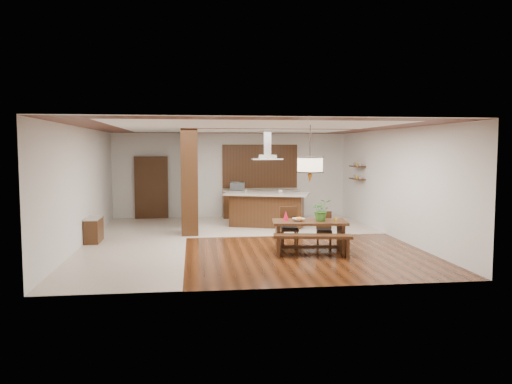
{
  "coord_description": "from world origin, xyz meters",
  "views": [
    {
      "loc": [
        -1.31,
        -12.67,
        2.37
      ],
      "look_at": [
        0.3,
        0.0,
        1.25
      ],
      "focal_mm": 35.0,
      "sensor_mm": 36.0,
      "label": 1
    }
  ],
  "objects": [
    {
      "name": "shelf_lower",
      "position": [
        3.87,
        2.6,
        1.4
      ],
      "size": [
        0.26,
        0.9,
        0.04
      ],
      "primitive_type": "cube",
      "color": "black",
      "rests_on": "room_shell"
    },
    {
      "name": "room_shell",
      "position": [
        0.0,
        0.0,
        2.06
      ],
      "size": [
        9.0,
        9.04,
        2.92
      ],
      "color": "#341709",
      "rests_on": "ground"
    },
    {
      "name": "dining_chair_right",
      "position": [
        1.83,
        -1.06,
        0.42
      ],
      "size": [
        0.44,
        0.44,
        0.84
      ],
      "primitive_type": null,
      "rotation": [
        0.0,
        0.0,
        -0.21
      ],
      "color": "black",
      "rests_on": "ground"
    },
    {
      "name": "rear_counter",
      "position": [
        1.0,
        4.2,
        0.48
      ],
      "size": [
        2.6,
        0.62,
        0.95
      ],
      "color": "black",
      "rests_on": "ground"
    },
    {
      "name": "soffit_band",
      "position": [
        0.0,
        0.0,
        2.88
      ],
      "size": [
        8.0,
        9.0,
        0.02
      ],
      "primitive_type": "cube",
      "color": "#39170E",
      "rests_on": "room_shell"
    },
    {
      "name": "hallway_console",
      "position": [
        -3.81,
        0.2,
        0.32
      ],
      "size": [
        0.37,
        0.88,
        0.63
      ],
      "primitive_type": "cube",
      "color": "black",
      "rests_on": "ground"
    },
    {
      "name": "kitchen_island",
      "position": [
        0.91,
        2.17,
        0.53
      ],
      "size": [
        2.71,
        1.83,
        1.03
      ],
      "rotation": [
        0.0,
        0.0,
        -0.33
      ],
      "color": "black",
      "rests_on": "ground"
    },
    {
      "name": "napkin_cone",
      "position": [
        0.82,
        -1.37,
        0.81
      ],
      "size": [
        0.16,
        0.16,
        0.22
      ],
      "primitive_type": "cone",
      "rotation": [
        0.0,
        0.0,
        0.11
      ],
      "color": "red",
      "rests_on": "dining_table"
    },
    {
      "name": "island_cup",
      "position": [
        1.31,
        2.07,
        1.08
      ],
      "size": [
        0.13,
        0.13,
        0.09
      ],
      "primitive_type": "imported",
      "rotation": [
        0.0,
        0.0,
        0.08
      ],
      "color": "silver",
      "rests_on": "kitchen_island"
    },
    {
      "name": "range_hood",
      "position": [
        0.91,
        2.17,
        2.46
      ],
      "size": [
        0.9,
        0.55,
        0.87
      ],
      "primitive_type": null,
      "color": "silver",
      "rests_on": "room_shell"
    },
    {
      "name": "dining_chair_left",
      "position": [
        0.99,
        -0.97,
        0.48
      ],
      "size": [
        0.44,
        0.44,
        0.96
      ],
      "primitive_type": null,
      "rotation": [
        0.0,
        0.0,
        -0.05
      ],
      "color": "black",
      "rests_on": "ground"
    },
    {
      "name": "tile_hallway",
      "position": [
        -2.75,
        0.0,
        0.01
      ],
      "size": [
        2.5,
        9.0,
        0.01
      ],
      "primitive_type": "cube",
      "color": "beige",
      "rests_on": "ground"
    },
    {
      "name": "pendant_lantern",
      "position": [
        1.35,
        -1.53,
        2.25
      ],
      "size": [
        0.64,
        0.64,
        1.31
      ],
      "primitive_type": null,
      "color": "beige",
      "rests_on": "room_shell"
    },
    {
      "name": "partition_stub",
      "position": [
        -1.4,
        3.3,
        1.45
      ],
      "size": [
        0.18,
        2.4,
        2.9
      ],
      "primitive_type": "cube",
      "color": "silver",
      "rests_on": "ground"
    },
    {
      "name": "gold_ornament",
      "position": [
        1.91,
        -1.73,
        0.75
      ],
      "size": [
        0.09,
        0.09,
        0.1
      ],
      "primitive_type": "cylinder",
      "rotation": [
        0.0,
        0.0,
        -0.27
      ],
      "color": "gold",
      "rests_on": "dining_table"
    },
    {
      "name": "kitchen_window",
      "position": [
        1.0,
        4.46,
        1.75
      ],
      "size": [
        2.6,
        0.08,
        1.5
      ],
      "primitive_type": "cube",
      "color": "#915D2B",
      "rests_on": "room_shell"
    },
    {
      "name": "hallway_doorway",
      "position": [
        -2.7,
        4.4,
        1.05
      ],
      "size": [
        1.1,
        0.2,
        2.1
      ],
      "primitive_type": "cube",
      "color": "black",
      "rests_on": "ground"
    },
    {
      "name": "fruit_bowl",
      "position": [
        1.09,
        -1.54,
        0.74
      ],
      "size": [
        0.3,
        0.3,
        0.07
      ],
      "primitive_type": "imported",
      "rotation": [
        0.0,
        0.0,
        0.13
      ],
      "color": "beige",
      "rests_on": "dining_table"
    },
    {
      "name": "tile_kitchen",
      "position": [
        1.25,
        2.5,
        0.01
      ],
      "size": [
        5.5,
        4.0,
        0.01
      ],
      "primitive_type": "cube",
      "color": "beige",
      "rests_on": "ground"
    },
    {
      "name": "partition_pier",
      "position": [
        -1.4,
        1.2,
        1.45
      ],
      "size": [
        0.45,
        1.0,
        2.9
      ],
      "primitive_type": "cube",
      "color": "black",
      "rests_on": "ground"
    },
    {
      "name": "foliage_plant",
      "position": [
        1.63,
        -1.53,
        0.95
      ],
      "size": [
        0.49,
        0.44,
        0.5
      ],
      "primitive_type": "imported",
      "rotation": [
        0.0,
        0.0,
        -0.11
      ],
      "color": "#387A28",
      "rests_on": "dining_table"
    },
    {
      "name": "dining_table",
      "position": [
        1.35,
        -1.53,
        0.52
      ],
      "size": [
        1.77,
        1.03,
        0.7
      ],
      "rotation": [
        0.0,
        0.0,
        -0.11
      ],
      "color": "black",
      "rests_on": "ground"
    },
    {
      "name": "microwave",
      "position": [
        0.19,
        4.19,
        1.09
      ],
      "size": [
        0.53,
        0.38,
        0.27
      ],
      "primitive_type": "imported",
      "rotation": [
        0.0,
        0.0,
        -0.1
      ],
      "color": "silver",
      "rests_on": "rear_counter"
    },
    {
      "name": "shelf_upper",
      "position": [
        3.87,
        2.6,
        1.8
      ],
      "size": [
        0.26,
        0.9,
        0.04
      ],
      "primitive_type": "cube",
      "color": "black",
      "rests_on": "room_shell"
    },
    {
      "name": "dining_bench",
      "position": [
        1.28,
        -2.13,
        0.24
      ],
      "size": [
        1.76,
        0.67,
        0.48
      ],
      "primitive_type": null,
      "rotation": [
        0.0,
        0.0,
        -0.17
      ],
      "color": "black",
      "rests_on": "ground"
    }
  ]
}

